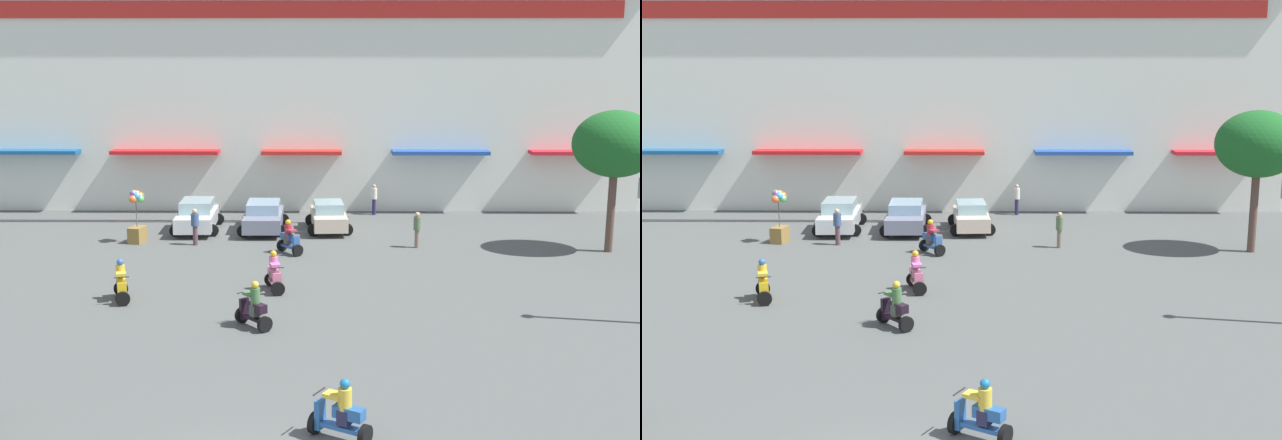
% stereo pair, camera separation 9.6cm
% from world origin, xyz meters
% --- Properties ---
extents(ground_plane, '(128.00, 128.00, 0.00)m').
position_xyz_m(ground_plane, '(0.00, 13.00, 0.00)').
color(ground_plane, '#515452').
extents(colonial_building, '(37.79, 17.17, 21.17)m').
position_xyz_m(colonial_building, '(-0.00, 36.22, 9.03)').
color(colonial_building, white).
rests_on(colonial_building, ground).
extents(plaza_tree_1, '(3.74, 3.38, 6.30)m').
position_xyz_m(plaza_tree_1, '(14.23, 20.65, 4.80)').
color(plaza_tree_1, brown).
rests_on(plaza_tree_1, ground).
extents(parked_car_0, '(2.47, 4.52, 1.56)m').
position_xyz_m(parked_car_0, '(-4.85, 24.81, 0.78)').
color(parked_car_0, silver).
rests_on(parked_car_0, ground).
extents(parked_car_1, '(2.49, 4.49, 1.49)m').
position_xyz_m(parked_car_1, '(-1.53, 24.74, 0.75)').
color(parked_car_1, gray).
rests_on(parked_car_1, ground).
extents(parked_car_2, '(2.41, 4.05, 1.46)m').
position_xyz_m(parked_car_2, '(1.69, 24.89, 0.74)').
color(parked_car_2, beige).
rests_on(parked_car_2, ground).
extents(scooter_rider_1, '(1.31, 1.40, 1.58)m').
position_xyz_m(scooter_rider_1, '(-0.70, 10.15, 0.65)').
color(scooter_rider_1, black).
rests_on(scooter_rider_1, ground).
extents(scooter_rider_3, '(1.23, 1.40, 1.53)m').
position_xyz_m(scooter_rider_3, '(-0.03, 20.10, 0.64)').
color(scooter_rider_3, black).
rests_on(scooter_rider_3, ground).
extents(scooter_rider_4, '(0.92, 1.57, 1.52)m').
position_xyz_m(scooter_rider_4, '(-5.72, 13.04, 0.62)').
color(scooter_rider_4, black).
rests_on(scooter_rider_4, ground).
extents(scooter_rider_7, '(0.87, 1.54, 1.53)m').
position_xyz_m(scooter_rider_7, '(-0.32, 14.33, 0.63)').
color(scooter_rider_7, black).
rests_on(scooter_rider_7, ground).
extents(scooter_rider_8, '(1.53, 1.18, 1.53)m').
position_xyz_m(scooter_rider_8, '(2.02, 2.31, 0.64)').
color(scooter_rider_8, black).
rests_on(scooter_rider_8, ground).
extents(pedestrian_0, '(0.41, 0.41, 1.69)m').
position_xyz_m(pedestrian_0, '(4.17, 28.98, 0.97)').
color(pedestrian_0, '#2C2250').
rests_on(pedestrian_0, ground).
extents(pedestrian_1, '(0.44, 0.44, 1.71)m').
position_xyz_m(pedestrian_1, '(-4.46, 21.69, 0.97)').
color(pedestrian_1, brown).
rests_on(pedestrian_1, ground).
extents(pedestrian_3, '(0.47, 0.47, 1.66)m').
position_xyz_m(pedestrian_3, '(5.73, 21.29, 0.95)').
color(pedestrian_3, '#78665A').
rests_on(pedestrian_3, ground).
extents(balloon_vendor_cart, '(0.79, 1.01, 2.50)m').
position_xyz_m(balloon_vendor_cart, '(-7.24, 22.16, 1.20)').
color(balloon_vendor_cart, olive).
rests_on(balloon_vendor_cart, ground).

